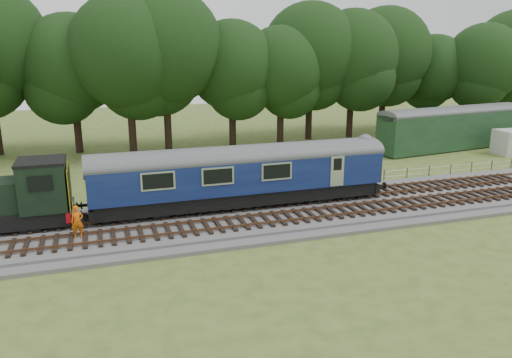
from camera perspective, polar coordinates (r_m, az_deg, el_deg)
name	(u,v)px	position (r m, az deg, el deg)	size (l,w,h in m)	color
ground	(311,211)	(31.30, 6.30, -3.71)	(120.00, 120.00, 0.00)	#435E22
ballast	(311,209)	(31.25, 6.31, -3.40)	(70.00, 7.00, 0.35)	#4C4C4F
track_north	(302,199)	(32.39, 5.31, -2.26)	(67.20, 2.40, 0.21)	black
track_south	(322,213)	(29.80, 7.59, -3.88)	(67.20, 2.40, 0.21)	black
fence	(285,192)	(35.25, 3.31, -1.48)	(64.00, 0.12, 1.00)	#6B6054
tree_line	(223,146)	(51.47, -3.80, 3.81)	(70.00, 8.00, 18.00)	black
dmu_railcar	(241,171)	(30.44, -1.71, 0.96)	(18.05, 2.86, 3.88)	black
worker	(77,222)	(27.41, -19.75, -4.61)	(0.63, 0.41, 1.72)	#E3600B
parked_coach	(451,126)	(52.84, 21.38, 5.67)	(16.51, 4.97, 4.16)	#19381B
shed	(414,135)	(51.25, 17.57, 4.80)	(4.20, 4.20, 2.97)	#19381B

